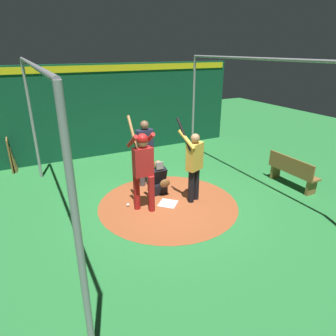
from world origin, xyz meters
The scene contains 12 objects.
ground_plane centered at (0.00, 0.00, 0.00)m, with size 25.30×25.30×0.00m, color #287A38.
dirt_circle centered at (0.00, 0.00, 0.00)m, with size 3.39×3.39×0.01m, color #9E4C28.
home_plate centered at (0.00, 0.00, 0.01)m, with size 0.42×0.42×0.01m, color white.
batter centered at (-0.02, -0.62, 1.14)m, with size 0.68×0.49×2.18m.
catcher centered at (-0.65, 0.05, 0.36)m, with size 0.58×0.40×0.92m.
umpire centered at (-1.27, -0.04, 1.03)m, with size 0.23×0.49×1.82m.
visitor centered at (0.11, 0.65, 1.00)m, with size 0.54×0.61×2.09m.
back_wall centered at (-4.38, 0.00, 1.56)m, with size 0.22×9.30×3.10m.
cage_frame centered at (0.00, 0.00, 2.36)m, with size 6.40×5.28×3.35m.
bat_rack centered at (-4.13, -3.33, 0.49)m, with size 0.70×0.20×1.05m.
bench centered at (0.61, 3.48, 0.43)m, with size 1.47×0.36×0.85m.
baseball_0 centered at (-0.32, -0.92, 0.04)m, with size 0.07×0.07×0.07m, color white.
Camera 1 is at (5.77, -2.93, 3.55)m, focal length 31.94 mm.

